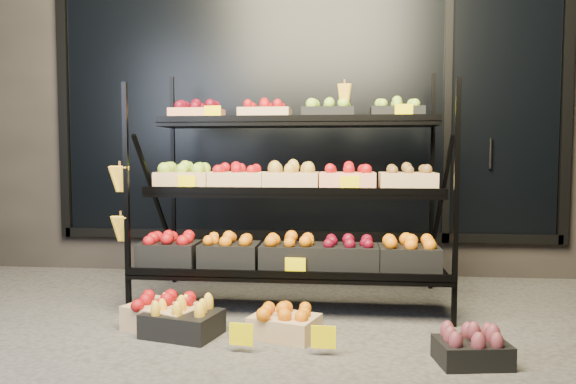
# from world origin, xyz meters

# --- Properties ---
(ground) EXTENTS (24.00, 24.00, 0.00)m
(ground) POSITION_xyz_m (0.00, 0.00, 0.00)
(ground) COLOR #514F4C
(ground) RESTS_ON ground
(building) EXTENTS (6.00, 2.08, 3.50)m
(building) POSITION_xyz_m (0.00, 2.59, 1.75)
(building) COLOR #2D2826
(building) RESTS_ON ground
(display_rack) EXTENTS (2.18, 1.02, 1.67)m
(display_rack) POSITION_xyz_m (-0.02, 0.60, 0.79)
(display_rack) COLOR black
(display_rack) RESTS_ON ground
(tag_floor_a) EXTENTS (0.13, 0.01, 0.12)m
(tag_floor_a) POSITION_xyz_m (-0.18, -0.40, 0.06)
(tag_floor_a) COLOR #FFE400
(tag_floor_a) RESTS_ON ground
(tag_floor_b) EXTENTS (0.13, 0.01, 0.12)m
(tag_floor_b) POSITION_xyz_m (0.26, -0.40, 0.06)
(tag_floor_b) COLOR #FFE400
(tag_floor_b) RESTS_ON ground
(floor_crate_left) EXTENTS (0.52, 0.46, 0.21)m
(floor_crate_left) POSITION_xyz_m (-0.71, -0.05, 0.10)
(floor_crate_left) COLOR tan
(floor_crate_left) RESTS_ON ground
(floor_crate_midleft) EXTENTS (0.47, 0.40, 0.21)m
(floor_crate_midleft) POSITION_xyz_m (-0.57, -0.16, 0.10)
(floor_crate_midleft) COLOR black
(floor_crate_midleft) RESTS_ON ground
(floor_crate_midright) EXTENTS (0.43, 0.37, 0.19)m
(floor_crate_midright) POSITION_xyz_m (0.02, -0.12, 0.09)
(floor_crate_midright) COLOR tan
(floor_crate_midright) RESTS_ON ground
(floor_crate_right) EXTENTS (0.38, 0.30, 0.18)m
(floor_crate_right) POSITION_xyz_m (1.00, -0.43, 0.08)
(floor_crate_right) COLOR black
(floor_crate_right) RESTS_ON ground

